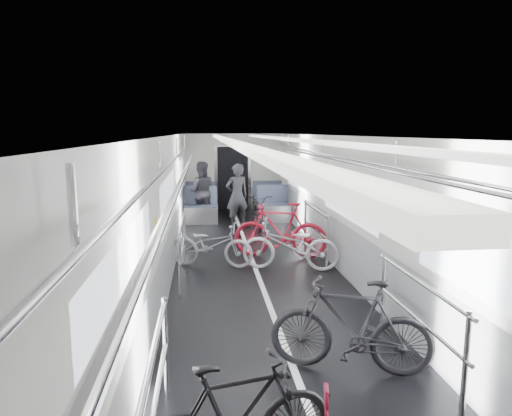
{
  "coord_description": "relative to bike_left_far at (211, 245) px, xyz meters",
  "views": [
    {
      "loc": [
        -0.9,
        -7.27,
        2.48
      ],
      "look_at": [
        0.0,
        0.59,
        1.14
      ],
      "focal_mm": 32.0,
      "sensor_mm": 36.0,
      "label": 1
    }
  ],
  "objects": [
    {
      "name": "car_shell",
      "position": [
        0.79,
        0.84,
        0.71
      ],
      "size": [
        3.02,
        14.01,
        2.41
      ],
      "color": "black",
      "rests_on": "ground"
    },
    {
      "name": "bike_left_far",
      "position": [
        0.0,
        0.0,
        0.0
      ],
      "size": [
        1.66,
        0.98,
        0.82
      ],
      "primitive_type": "imported",
      "rotation": [
        0.0,
        0.0,
        1.28
      ],
      "color": "#9E9EA2",
      "rests_on": "floor"
    },
    {
      "name": "bike_right_near",
      "position": [
        1.37,
        -3.94,
        0.09
      ],
      "size": [
        1.73,
        0.98,
        1.0
      ],
      "primitive_type": "imported",
      "rotation": [
        0.0,
        0.0,
        -1.89
      ],
      "color": "black",
      "rests_on": "floor"
    },
    {
      "name": "bike_right_mid",
      "position": [
        1.41,
        -0.39,
        0.04
      ],
      "size": [
        1.83,
        1.01,
        0.91
      ],
      "primitive_type": "imported",
      "rotation": [
        0.0,
        0.0,
        -1.82
      ],
      "color": "silver",
      "rests_on": "floor"
    },
    {
      "name": "bike_right_far",
      "position": [
        1.37,
        0.45,
        0.14
      ],
      "size": [
        1.91,
        0.97,
        1.11
      ],
      "primitive_type": "imported",
      "rotation": [
        0.0,
        0.0,
        -1.83
      ],
      "color": "#AB1527",
      "rests_on": "floor"
    },
    {
      "name": "bike_aisle",
      "position": [
        1.27,
        3.26,
        0.04
      ],
      "size": [
        0.63,
        1.72,
        0.9
      ],
      "primitive_type": "imported",
      "rotation": [
        0.0,
        0.0,
        -0.02
      ],
      "color": "black",
      "rests_on": "floor"
    },
    {
      "name": "person_standing",
      "position": [
        0.73,
        3.36,
        0.42
      ],
      "size": [
        0.7,
        0.58,
        1.66
      ],
      "primitive_type": "imported",
      "rotation": [
        0.0,
        0.0,
        3.48
      ],
      "color": "black",
      "rests_on": "floor"
    },
    {
      "name": "person_seated",
      "position": [
        -0.19,
        4.35,
        0.42
      ],
      "size": [
        0.83,
        0.66,
        1.66
      ],
      "primitive_type": "imported",
      "rotation": [
        0.0,
        0.0,
        3.1
      ],
      "color": "#302E36",
      "rests_on": "floor"
    }
  ]
}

